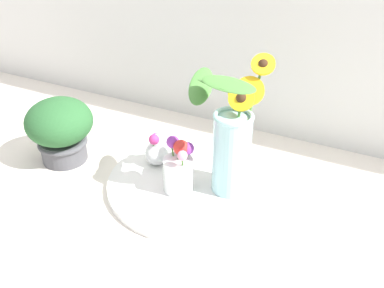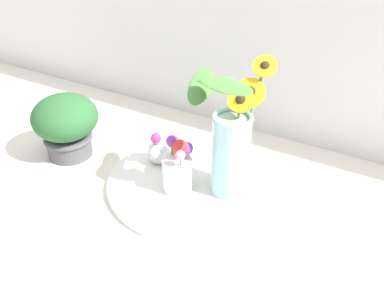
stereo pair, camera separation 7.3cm
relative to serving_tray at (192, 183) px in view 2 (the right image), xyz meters
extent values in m
plane|color=silver|center=(-0.04, -0.04, -0.01)|extent=(6.00, 6.00, 0.00)
cylinder|color=white|center=(0.00, 0.00, 0.00)|extent=(0.49, 0.49, 0.02)
cylinder|color=#9ED1D6|center=(0.11, 0.01, 0.12)|extent=(0.10, 0.10, 0.23)
torus|color=#9ED1D6|center=(0.11, 0.01, 0.24)|extent=(0.11, 0.11, 0.01)
cylinder|color=#568E42|center=(0.11, 0.06, 0.17)|extent=(0.01, 0.07, 0.21)
cylinder|color=yellow|center=(0.11, 0.09, 0.27)|extent=(0.08, 0.07, 0.06)
sphere|color=#382314|center=(0.11, 0.09, 0.27)|extent=(0.03, 0.03, 0.03)
cylinder|color=#568E42|center=(0.13, 0.08, 0.21)|extent=(0.03, 0.09, 0.26)
cylinder|color=yellow|center=(0.15, 0.12, 0.35)|extent=(0.07, 0.06, 0.05)
sphere|color=#382314|center=(0.15, 0.12, 0.35)|extent=(0.03, 0.03, 0.03)
cylinder|color=#568E42|center=(0.11, 0.06, 0.18)|extent=(0.03, 0.05, 0.21)
cylinder|color=yellow|center=(0.13, 0.08, 0.29)|extent=(0.09, 0.07, 0.07)
sphere|color=#382314|center=(0.13, 0.08, 0.29)|extent=(0.03, 0.03, 0.03)
cylinder|color=#568E42|center=(0.12, 0.02, 0.17)|extent=(0.02, 0.04, 0.23)
cylinder|color=yellow|center=(0.12, 0.03, 0.29)|extent=(0.07, 0.05, 0.06)
sphere|color=#382314|center=(0.12, 0.03, 0.29)|extent=(0.03, 0.03, 0.03)
ellipsoid|color=#477F38|center=(0.12, -0.05, 0.36)|extent=(0.14, 0.07, 0.04)
ellipsoid|color=#477F38|center=(0.03, 0.00, 0.32)|extent=(0.08, 0.13, 0.07)
ellipsoid|color=#477F38|center=(0.08, -0.05, 0.35)|extent=(0.13, 0.10, 0.04)
cylinder|color=white|center=(-0.02, -0.05, 0.06)|extent=(0.08, 0.08, 0.10)
cylinder|color=#4C8438|center=(-0.02, -0.05, 0.10)|extent=(0.03, 0.01, 0.10)
sphere|color=red|center=(-0.01, -0.05, 0.15)|extent=(0.04, 0.04, 0.04)
cylinder|color=#4C8438|center=(0.00, -0.07, 0.09)|extent=(0.02, 0.03, 0.12)
sphere|color=pink|center=(0.01, -0.08, 0.15)|extent=(0.03, 0.03, 0.03)
cylinder|color=#4C8438|center=(0.00, -0.04, 0.09)|extent=(0.02, 0.01, 0.11)
sphere|color=purple|center=(0.01, -0.04, 0.14)|extent=(0.03, 0.03, 0.03)
cylinder|color=#4C8438|center=(-0.03, -0.04, 0.09)|extent=(0.02, 0.01, 0.11)
sphere|color=purple|center=(-0.04, -0.04, 0.15)|extent=(0.04, 0.04, 0.04)
sphere|color=white|center=(-0.13, 0.03, 0.05)|extent=(0.07, 0.07, 0.07)
cylinder|color=white|center=(-0.13, 0.03, 0.09)|extent=(0.03, 0.03, 0.02)
cylinder|color=#4C8438|center=(-0.14, 0.04, 0.07)|extent=(0.01, 0.01, 0.06)
sphere|color=purple|center=(-0.14, 0.04, 0.10)|extent=(0.03, 0.03, 0.03)
cylinder|color=#4C8438|center=(-0.14, 0.02, 0.08)|extent=(0.02, 0.02, 0.06)
sphere|color=#C6337A|center=(-0.13, 0.01, 0.11)|extent=(0.03, 0.03, 0.03)
cylinder|color=#4C8438|center=(-0.13, 0.02, 0.07)|extent=(0.01, 0.01, 0.07)
sphere|color=white|center=(-0.13, 0.03, 0.11)|extent=(0.03, 0.03, 0.03)
cylinder|color=#4C4C51|center=(-0.43, -0.05, 0.03)|extent=(0.14, 0.14, 0.07)
torus|color=#4C4C51|center=(-0.43, -0.05, 0.05)|extent=(0.15, 0.15, 0.02)
ellipsoid|color=#285B2D|center=(-0.43, -0.05, 0.13)|extent=(0.21, 0.21, 0.14)
camera|label=1|loc=(0.45, -0.95, 0.79)|focal=42.00mm
camera|label=2|loc=(0.52, -0.91, 0.79)|focal=42.00mm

